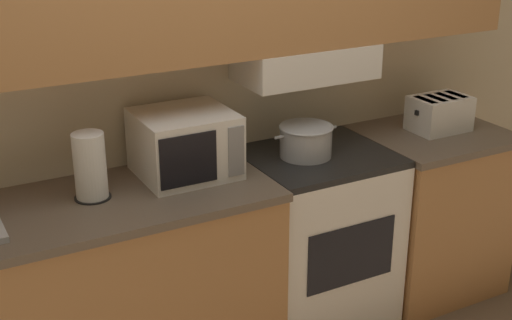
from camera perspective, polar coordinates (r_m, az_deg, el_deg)
The scene contains 9 objects.
ground_plane at distance 3.78m, azimuth -4.83°, elevation -12.15°, with size 16.00×16.00×0.00m, color brown.
wall_back at distance 3.14m, azimuth -4.95°, elevation 10.82°, with size 5.55×0.38×2.55m.
lower_counter_main at distance 3.11m, azimuth -14.76°, elevation -11.16°, with size 1.77×0.64×0.89m.
lower_counter_right_stub at distance 3.93m, azimuth 13.51°, elevation -3.89°, with size 0.72×0.64×0.89m.
stove_range at distance 3.54m, azimuth 4.78°, elevation -6.24°, with size 0.67×0.60×0.89m.
cooking_pot at distance 3.30m, azimuth 4.01°, elevation 1.60°, with size 0.33×0.25×0.15m.
microwave at distance 3.09m, azimuth -5.73°, elevation 1.31°, with size 0.40×0.39×0.28m.
toaster at distance 3.76m, azimuth 14.46°, elevation 3.64°, with size 0.30×0.21×0.18m.
paper_towel_roll at distance 2.91m, azimuth -13.14°, elevation -0.50°, with size 0.15×0.15×0.28m.
Camera 1 is at (-1.22, -2.90, 2.08)m, focal length 50.00 mm.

